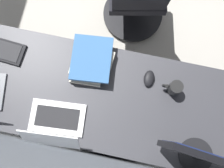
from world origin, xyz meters
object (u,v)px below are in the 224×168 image
drawer_pedestal (119,111)px  monitor_primary (214,160)px  mouse_main (149,79)px  book_stack_near (90,61)px  coffee_mug (174,88)px  laptop_leftmost (55,126)px

drawer_pedestal → monitor_primary: bearing=158.4°
drawer_pedestal → mouse_main: bearing=-124.2°
book_stack_near → mouse_main: bearing=175.6°
monitor_primary → coffee_mug: bearing=-61.0°
laptop_leftmost → monitor_primary: bearing=-179.3°
coffee_mug → book_stack_near: bearing=-6.8°
laptop_leftmost → book_stack_near: size_ratio=1.11×
monitor_primary → book_stack_near: (0.72, -0.41, -0.22)m
monitor_primary → laptop_leftmost: size_ratio=1.46×
monitor_primary → book_stack_near: size_ratio=1.62×
drawer_pedestal → coffee_mug: coffee_mug is taller
laptop_leftmost → mouse_main: bearing=-140.7°
monitor_primary → book_stack_near: monitor_primary is taller
book_stack_near → coffee_mug: coffee_mug is taller
monitor_primary → coffee_mug: 0.45m
drawer_pedestal → monitor_primary: (-0.48, 0.19, 0.65)m
book_stack_near → coffee_mug: 0.53m
laptop_leftmost → book_stack_near: laptop_leftmost is taller
laptop_leftmost → drawer_pedestal: bearing=-150.3°
laptop_leftmost → book_stack_near: (-0.11, -0.43, -0.00)m
laptop_leftmost → coffee_mug: size_ratio=2.94×
drawer_pedestal → laptop_leftmost: bearing=29.7°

